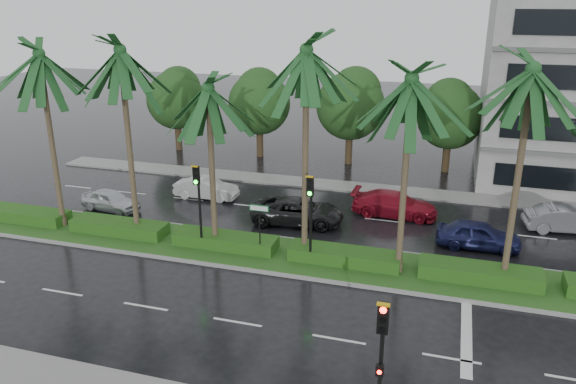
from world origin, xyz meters
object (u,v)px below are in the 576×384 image
(car_white, at_px, (206,188))
(car_darkgrey, at_px, (297,211))
(street_sign, at_px, (259,218))
(car_silver, at_px, (111,200))
(signal_near, at_px, (380,363))
(car_blue, at_px, (478,235))
(signal_median_left, at_px, (198,195))
(car_red, at_px, (395,204))
(car_grey, at_px, (566,219))

(car_white, distance_m, car_darkgrey, 6.88)
(street_sign, relative_size, car_silver, 0.72)
(signal_near, relative_size, street_sign, 1.68)
(car_blue, bearing_deg, signal_near, 167.63)
(signal_median_left, xyz_separation_m, car_red, (8.50, 7.62, -2.30))
(car_blue, xyz_separation_m, car_grey, (4.50, 3.50, 0.00))
(car_blue, bearing_deg, car_silver, 91.73)
(signal_near, distance_m, street_sign, 12.11)
(signal_near, relative_size, car_white, 1.11)
(signal_near, xyz_separation_m, car_darkgrey, (-6.50, 14.65, -1.80))
(signal_median_left, height_order, car_red, signal_median_left)
(car_blue, bearing_deg, signal_median_left, 108.58)
(car_silver, height_order, car_darkgrey, car_darkgrey)
(car_darkgrey, distance_m, car_grey, 14.32)
(signal_near, height_order, car_darkgrey, signal_near)
(signal_median_left, height_order, car_darkgrey, signal_median_left)
(signal_near, height_order, car_white, signal_near)
(car_red, distance_m, car_grey, 9.01)
(signal_near, distance_m, car_red, 17.46)
(car_grey, bearing_deg, signal_median_left, 106.08)
(car_silver, height_order, car_blue, car_blue)
(street_sign, bearing_deg, car_red, 53.50)
(car_red, bearing_deg, car_darkgrey, 119.65)
(car_silver, bearing_deg, car_blue, -78.95)
(street_sign, bearing_deg, car_silver, 161.43)
(car_red, xyz_separation_m, car_blue, (4.50, -3.14, -0.00))
(signal_median_left, bearing_deg, car_red, 41.86)
(signal_median_left, bearing_deg, street_sign, 3.47)
(car_silver, distance_m, car_white, 5.70)
(car_silver, xyz_separation_m, car_blue, (20.50, 0.77, 0.08))
(street_sign, bearing_deg, car_blue, 23.23)
(car_silver, xyz_separation_m, car_darkgrey, (11.00, 1.26, 0.09))
(car_blue, bearing_deg, car_darkgrey, 86.64)
(street_sign, bearing_deg, signal_near, -54.66)
(street_sign, distance_m, car_grey, 16.52)
(car_red, relative_size, car_blue, 1.18)
(car_silver, relative_size, car_blue, 0.89)
(signal_median_left, relative_size, car_red, 0.91)
(car_blue, bearing_deg, car_red, 54.67)
(car_darkgrey, height_order, car_grey, car_darkgrey)
(car_white, height_order, car_blue, car_blue)
(car_darkgrey, bearing_deg, car_red, -68.92)
(car_white, height_order, car_red, car_red)
(signal_near, bearing_deg, car_silver, 142.56)
(car_white, bearing_deg, street_sign, -140.35)
(signal_median_left, relative_size, car_white, 1.11)
(car_silver, xyz_separation_m, car_grey, (25.00, 4.27, 0.08))
(signal_near, distance_m, car_white, 21.40)
(street_sign, relative_size, car_darkgrey, 0.51)
(signal_near, bearing_deg, street_sign, 125.34)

